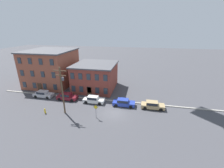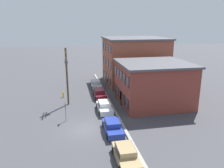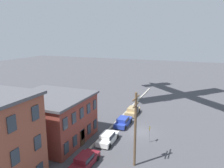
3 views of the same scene
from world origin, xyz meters
name	(u,v)px [view 3 (image 3 of 3)]	position (x,y,z in m)	size (l,w,h in m)	color
ground_plane	(139,132)	(0.00, 0.00, 0.00)	(200.00, 200.00, 0.00)	#424247
kerb_strip	(112,127)	(0.00, 4.50, 0.08)	(56.00, 0.36, 0.16)	#9E998E
apartment_midblock	(51,117)	(-6.90, 10.97, 3.24)	(10.07, 10.46, 6.45)	brown
car_maroon	(85,160)	(-11.11, 3.29, 0.75)	(4.40, 1.92, 1.43)	maroon
car_white	(108,137)	(-4.96, 3.08, 0.75)	(4.40, 1.92, 1.43)	silver
car_blue	(123,121)	(1.34, 3.00, 0.75)	(4.40, 1.92, 1.43)	#233899
car_tan	(133,111)	(6.96, 3.08, 0.75)	(4.40, 1.92, 1.43)	tan
caution_sign	(150,131)	(-2.77, -2.26, 1.66)	(0.85, 0.08, 2.52)	slate
utility_pole	(135,126)	(-8.81, -1.91, 4.87)	(2.40, 0.44, 8.65)	brown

